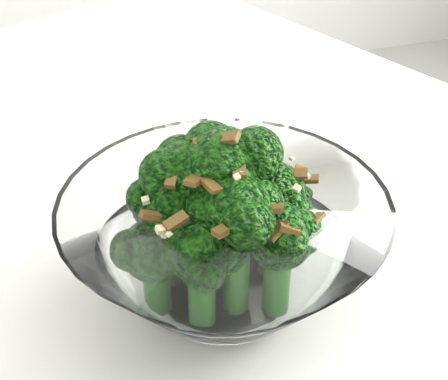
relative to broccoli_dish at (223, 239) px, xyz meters
name	(u,v)px	position (x,y,z in m)	size (l,w,h in m)	color
broccoli_dish	(223,239)	(0.00, 0.00, 0.00)	(0.23, 0.23, 0.15)	white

